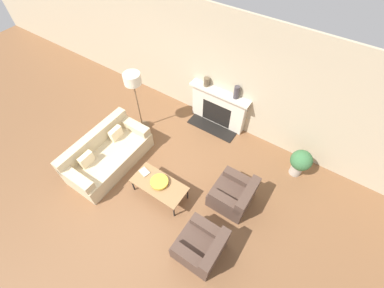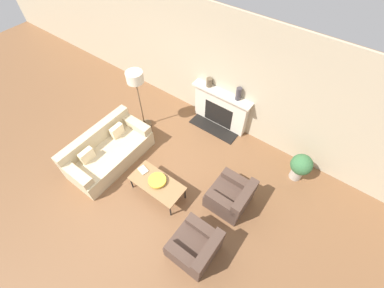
{
  "view_description": "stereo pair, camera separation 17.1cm",
  "coord_description": "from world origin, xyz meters",
  "px_view_note": "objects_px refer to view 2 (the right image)",
  "views": [
    {
      "loc": [
        2.32,
        -1.54,
        5.01
      ],
      "look_at": [
        0.32,
        1.47,
        0.45
      ],
      "focal_mm": 24.0,
      "sensor_mm": 36.0,
      "label": 1
    },
    {
      "loc": [
        2.46,
        -1.45,
        5.01
      ],
      "look_at": [
        0.32,
        1.47,
        0.45
      ],
      "focal_mm": 24.0,
      "sensor_mm": 36.0,
      "label": 2
    }
  ],
  "objects_px": {
    "mantel_vase_center_left": "(239,94)",
    "fireplace": "(220,109)",
    "armchair_far": "(231,197)",
    "couch": "(108,151)",
    "potted_plant": "(301,166)",
    "book": "(143,170)",
    "mantel_vase_left": "(209,82)",
    "floor_lamp": "(136,83)",
    "coffee_table": "(157,183)",
    "armchair_near": "(195,247)",
    "bowl": "(157,180)"
  },
  "relations": [
    {
      "from": "fireplace",
      "to": "book",
      "type": "bearing_deg",
      "value": -98.36
    },
    {
      "from": "armchair_far",
      "to": "coffee_table",
      "type": "relative_size",
      "value": 0.68
    },
    {
      "from": "couch",
      "to": "book",
      "type": "distance_m",
      "value": 1.07
    },
    {
      "from": "mantel_vase_left",
      "to": "bowl",
      "type": "bearing_deg",
      "value": -79.73
    },
    {
      "from": "bowl",
      "to": "mantel_vase_center_left",
      "type": "bearing_deg",
      "value": 82.26
    },
    {
      "from": "floor_lamp",
      "to": "mantel_vase_left",
      "type": "xyz_separation_m",
      "value": [
        1.15,
        1.25,
        -0.22
      ]
    },
    {
      "from": "armchair_near",
      "to": "coffee_table",
      "type": "relative_size",
      "value": 0.68
    },
    {
      "from": "fireplace",
      "to": "mantel_vase_left",
      "type": "distance_m",
      "value": 0.75
    },
    {
      "from": "fireplace",
      "to": "mantel_vase_center_left",
      "type": "xyz_separation_m",
      "value": [
        0.4,
        0.02,
        0.69
      ]
    },
    {
      "from": "armchair_near",
      "to": "bowl",
      "type": "distance_m",
      "value": 1.49
    },
    {
      "from": "book",
      "to": "mantel_vase_center_left",
      "type": "height_order",
      "value": "mantel_vase_center_left"
    },
    {
      "from": "coffee_table",
      "to": "floor_lamp",
      "type": "height_order",
      "value": "floor_lamp"
    },
    {
      "from": "potted_plant",
      "to": "coffee_table",
      "type": "bearing_deg",
      "value": -136.21
    },
    {
      "from": "fireplace",
      "to": "bowl",
      "type": "height_order",
      "value": "fireplace"
    },
    {
      "from": "coffee_table",
      "to": "potted_plant",
      "type": "bearing_deg",
      "value": 43.79
    },
    {
      "from": "fireplace",
      "to": "mantel_vase_left",
      "type": "xyz_separation_m",
      "value": [
        -0.39,
        0.02,
        0.64
      ]
    },
    {
      "from": "fireplace",
      "to": "coffee_table",
      "type": "distance_m",
      "value": 2.52
    },
    {
      "from": "armchair_near",
      "to": "mantel_vase_left",
      "type": "xyz_separation_m",
      "value": [
        -1.82,
        3.06,
        0.86
      ]
    },
    {
      "from": "couch",
      "to": "floor_lamp",
      "type": "relative_size",
      "value": 1.17
    },
    {
      "from": "mantel_vase_center_left",
      "to": "fireplace",
      "type": "bearing_deg",
      "value": -177.83
    },
    {
      "from": "book",
      "to": "potted_plant",
      "type": "distance_m",
      "value": 3.36
    },
    {
      "from": "floor_lamp",
      "to": "mantel_vase_center_left",
      "type": "relative_size",
      "value": 5.18
    },
    {
      "from": "couch",
      "to": "armchair_near",
      "type": "relative_size",
      "value": 2.48
    },
    {
      "from": "coffee_table",
      "to": "book",
      "type": "height_order",
      "value": "book"
    },
    {
      "from": "floor_lamp",
      "to": "mantel_vase_left",
      "type": "height_order",
      "value": "floor_lamp"
    },
    {
      "from": "bowl",
      "to": "coffee_table",
      "type": "bearing_deg",
      "value": -77.47
    },
    {
      "from": "book",
      "to": "mantel_vase_center_left",
      "type": "bearing_deg",
      "value": 86.02
    },
    {
      "from": "armchair_near",
      "to": "potted_plant",
      "type": "height_order",
      "value": "potted_plant"
    },
    {
      "from": "mantel_vase_left",
      "to": "coffee_table",
      "type": "bearing_deg",
      "value": -79.71
    },
    {
      "from": "couch",
      "to": "potted_plant",
      "type": "bearing_deg",
      "value": -60.18
    },
    {
      "from": "bowl",
      "to": "mantel_vase_center_left",
      "type": "relative_size",
      "value": 1.15
    },
    {
      "from": "floor_lamp",
      "to": "potted_plant",
      "type": "relative_size",
      "value": 2.32
    },
    {
      "from": "mantel_vase_left",
      "to": "book",
      "type": "bearing_deg",
      "value": -89.35
    },
    {
      "from": "floor_lamp",
      "to": "potted_plant",
      "type": "xyz_separation_m",
      "value": [
        3.82,
        0.84,
        -0.93
      ]
    },
    {
      "from": "mantel_vase_center_left",
      "to": "bowl",
      "type": "bearing_deg",
      "value": -97.74
    },
    {
      "from": "floor_lamp",
      "to": "fireplace",
      "type": "bearing_deg",
      "value": 38.8
    },
    {
      "from": "armchair_far",
      "to": "floor_lamp",
      "type": "bearing_deg",
      "value": -101.13
    },
    {
      "from": "armchair_far",
      "to": "coffee_table",
      "type": "height_order",
      "value": "armchair_far"
    },
    {
      "from": "potted_plant",
      "to": "mantel_vase_center_left",
      "type": "bearing_deg",
      "value": 167.8
    },
    {
      "from": "couch",
      "to": "bowl",
      "type": "bearing_deg",
      "value": -88.78
    },
    {
      "from": "bowl",
      "to": "potted_plant",
      "type": "height_order",
      "value": "potted_plant"
    },
    {
      "from": "bowl",
      "to": "potted_plant",
      "type": "bearing_deg",
      "value": 43.32
    },
    {
      "from": "fireplace",
      "to": "armchair_far",
      "type": "distance_m",
      "value": 2.33
    },
    {
      "from": "couch",
      "to": "coffee_table",
      "type": "height_order",
      "value": "couch"
    },
    {
      "from": "coffee_table",
      "to": "couch",
      "type": "bearing_deg",
      "value": -179.87
    },
    {
      "from": "armchair_near",
      "to": "fireplace",
      "type": "bearing_deg",
      "value": -154.8
    },
    {
      "from": "mantel_vase_left",
      "to": "potted_plant",
      "type": "height_order",
      "value": "mantel_vase_left"
    },
    {
      "from": "floor_lamp",
      "to": "mantel_vase_center_left",
      "type": "bearing_deg",
      "value": 32.79
    },
    {
      "from": "fireplace",
      "to": "floor_lamp",
      "type": "bearing_deg",
      "value": -141.2
    },
    {
      "from": "armchair_far",
      "to": "armchair_near",
      "type": "bearing_deg",
      "value": -0.0
    }
  ]
}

